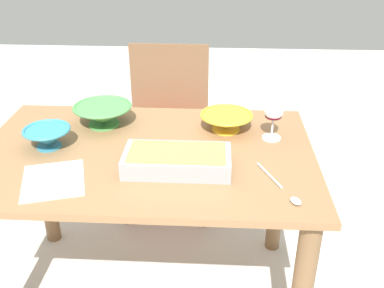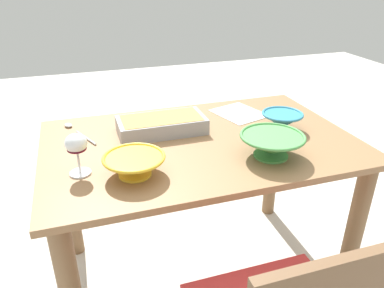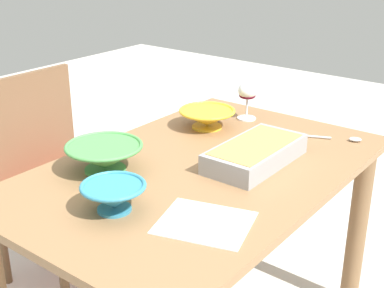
{
  "view_description": "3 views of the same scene",
  "coord_description": "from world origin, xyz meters",
  "px_view_note": "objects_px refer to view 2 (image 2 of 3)",
  "views": [
    {
      "loc": [
        -0.26,
        1.46,
        1.53
      ],
      "look_at": [
        -0.18,
        0.01,
        0.76
      ],
      "focal_mm": 41.93,
      "sensor_mm": 36.0,
      "label": 1
    },
    {
      "loc": [
        -0.46,
        -1.3,
        1.38
      ],
      "look_at": [
        -0.07,
        -0.11,
        0.77
      ],
      "focal_mm": 34.77,
      "sensor_mm": 36.0,
      "label": 2
    },
    {
      "loc": [
        1.24,
        0.93,
        1.42
      ],
      "look_at": [
        -0.1,
        -0.11,
        0.74
      ],
      "focal_mm": 49.72,
      "sensor_mm": 36.0,
      "label": 3
    }
  ],
  "objects_px": {
    "small_bowl": "(282,120)",
    "napkin": "(239,113)",
    "mixing_bowl": "(134,164)",
    "serving_bowl": "(272,144)",
    "wine_glass": "(76,146)",
    "casserole_dish": "(162,124)",
    "serving_spoon": "(74,130)",
    "dining_table": "(200,169)"
  },
  "relations": [
    {
      "from": "small_bowl",
      "to": "napkin",
      "type": "height_order",
      "value": "small_bowl"
    },
    {
      "from": "mixing_bowl",
      "to": "serving_bowl",
      "type": "bearing_deg",
      "value": -2.35
    },
    {
      "from": "wine_glass",
      "to": "casserole_dish",
      "type": "distance_m",
      "value": 0.44
    },
    {
      "from": "small_bowl",
      "to": "serving_spoon",
      "type": "xyz_separation_m",
      "value": [
        -0.86,
        0.26,
        -0.04
      ]
    },
    {
      "from": "small_bowl",
      "to": "mixing_bowl",
      "type": "bearing_deg",
      "value": -164.59
    },
    {
      "from": "serving_spoon",
      "to": "napkin",
      "type": "distance_m",
      "value": 0.77
    },
    {
      "from": "mixing_bowl",
      "to": "serving_spoon",
      "type": "distance_m",
      "value": 0.49
    },
    {
      "from": "wine_glass",
      "to": "mixing_bowl",
      "type": "distance_m",
      "value": 0.2
    },
    {
      "from": "wine_glass",
      "to": "napkin",
      "type": "relative_size",
      "value": 0.65
    },
    {
      "from": "dining_table",
      "to": "napkin",
      "type": "height_order",
      "value": "napkin"
    },
    {
      "from": "serving_spoon",
      "to": "mixing_bowl",
      "type": "bearing_deg",
      "value": -67.56
    },
    {
      "from": "wine_glass",
      "to": "serving_bowl",
      "type": "height_order",
      "value": "wine_glass"
    },
    {
      "from": "serving_bowl",
      "to": "mixing_bowl",
      "type": "bearing_deg",
      "value": 177.65
    },
    {
      "from": "mixing_bowl",
      "to": "napkin",
      "type": "xyz_separation_m",
      "value": [
        0.58,
        0.42,
        -0.04
      ]
    },
    {
      "from": "casserole_dish",
      "to": "serving_bowl",
      "type": "distance_m",
      "value": 0.48
    },
    {
      "from": "serving_bowl",
      "to": "serving_spoon",
      "type": "height_order",
      "value": "serving_bowl"
    },
    {
      "from": "dining_table",
      "to": "small_bowl",
      "type": "relative_size",
      "value": 7.11
    },
    {
      "from": "mixing_bowl",
      "to": "small_bowl",
      "type": "bearing_deg",
      "value": 15.41
    },
    {
      "from": "small_bowl",
      "to": "napkin",
      "type": "bearing_deg",
      "value": 112.02
    },
    {
      "from": "mixing_bowl",
      "to": "serving_spoon",
      "type": "bearing_deg",
      "value": 112.44
    },
    {
      "from": "dining_table",
      "to": "napkin",
      "type": "distance_m",
      "value": 0.38
    },
    {
      "from": "wine_glass",
      "to": "serving_spoon",
      "type": "relative_size",
      "value": 0.59
    },
    {
      "from": "dining_table",
      "to": "napkin",
      "type": "bearing_deg",
      "value": 39.08
    },
    {
      "from": "mixing_bowl",
      "to": "napkin",
      "type": "bearing_deg",
      "value": 35.84
    },
    {
      "from": "mixing_bowl",
      "to": "small_bowl",
      "type": "relative_size",
      "value": 1.2
    },
    {
      "from": "mixing_bowl",
      "to": "napkin",
      "type": "height_order",
      "value": "mixing_bowl"
    },
    {
      "from": "casserole_dish",
      "to": "napkin",
      "type": "relative_size",
      "value": 1.59
    },
    {
      "from": "small_bowl",
      "to": "napkin",
      "type": "distance_m",
      "value": 0.25
    },
    {
      "from": "casserole_dish",
      "to": "small_bowl",
      "type": "relative_size",
      "value": 2.08
    },
    {
      "from": "dining_table",
      "to": "casserole_dish",
      "type": "relative_size",
      "value": 3.42
    },
    {
      "from": "wine_glass",
      "to": "serving_spoon",
      "type": "bearing_deg",
      "value": 90.96
    },
    {
      "from": "wine_glass",
      "to": "serving_bowl",
      "type": "relative_size",
      "value": 0.62
    },
    {
      "from": "napkin",
      "to": "small_bowl",
      "type": "bearing_deg",
      "value": -67.98
    },
    {
      "from": "casserole_dish",
      "to": "napkin",
      "type": "xyz_separation_m",
      "value": [
        0.41,
        0.1,
        -0.04
      ]
    },
    {
      "from": "wine_glass",
      "to": "casserole_dish",
      "type": "relative_size",
      "value": 0.41
    },
    {
      "from": "small_bowl",
      "to": "serving_bowl",
      "type": "bearing_deg",
      "value": -128.37
    },
    {
      "from": "casserole_dish",
      "to": "serving_bowl",
      "type": "height_order",
      "value": "serving_bowl"
    },
    {
      "from": "dining_table",
      "to": "mixing_bowl",
      "type": "xyz_separation_m",
      "value": [
        -0.3,
        -0.19,
        0.18
      ]
    },
    {
      "from": "wine_glass",
      "to": "casserole_dish",
      "type": "height_order",
      "value": "wine_glass"
    },
    {
      "from": "casserole_dish",
      "to": "small_bowl",
      "type": "xyz_separation_m",
      "value": [
        0.5,
        -0.13,
        0.01
      ]
    },
    {
      "from": "dining_table",
      "to": "small_bowl",
      "type": "bearing_deg",
      "value": -1.4
    },
    {
      "from": "mixing_bowl",
      "to": "serving_spoon",
      "type": "xyz_separation_m",
      "value": [
        -0.18,
        0.45,
        -0.04
      ]
    }
  ]
}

